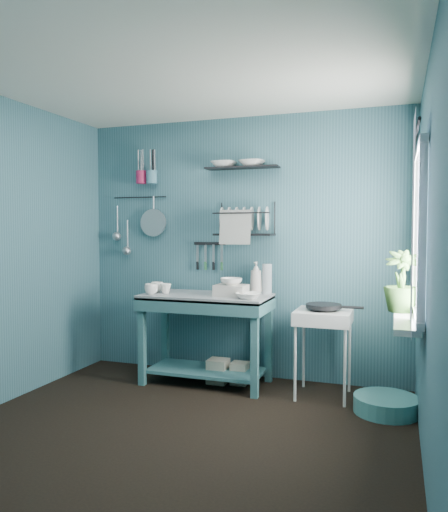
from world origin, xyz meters
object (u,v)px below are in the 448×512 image
(dish_rack, at_px, (244,219))
(storage_tin_small, at_px, (240,373))
(mug_right, at_px, (157,287))
(potted_plant, at_px, (402,281))
(wash_tub, at_px, (231,290))
(soap_bottle, at_px, (256,278))
(utensil_cup_magenta, at_px, (142,177))
(water_bottle, at_px, (267,279))
(work_counter, at_px, (206,339))
(frying_pan, at_px, (324,306))
(colander, at_px, (153,223))
(mug_left, at_px, (151,289))
(storage_tin_large, at_px, (218,371))
(utensil_cup_teal, at_px, (152,177))
(mug_mid, at_px, (166,289))
(hotplate_stand, at_px, (323,353))
(floor_basin, at_px, (386,405))

(dish_rack, bearing_deg, storage_tin_small, -81.98)
(mug_right, xyz_separation_m, potted_plant, (2.19, -0.45, 0.18))
(wash_tub, xyz_separation_m, soap_bottle, (0.17, 0.22, 0.10))
(soap_bottle, distance_m, utensil_cup_magenta, 1.58)
(dish_rack, bearing_deg, soap_bottle, -12.99)
(water_bottle, bearing_deg, wash_tub, -138.37)
(wash_tub, bearing_deg, work_counter, 175.43)
(frying_pan, relative_size, colander, 1.07)
(mug_left, bearing_deg, storage_tin_large, 19.90)
(utensil_cup_teal, bearing_deg, mug_left, -64.02)
(work_counter, relative_size, mug_mid, 11.68)
(hotplate_stand, distance_m, floor_basin, 0.65)
(hotplate_stand, height_order, storage_tin_large, hotplate_stand)
(dish_rack, height_order, storage_tin_small, dish_rack)
(work_counter, relative_size, frying_pan, 3.89)
(wash_tub, bearing_deg, utensil_cup_magenta, 163.66)
(mug_mid, relative_size, storage_tin_small, 0.50)
(soap_bottle, height_order, colander, colander)
(dish_rack, height_order, utensil_cup_teal, utensil_cup_teal)
(work_counter, height_order, floor_basin, work_counter)
(mug_mid, xyz_separation_m, colander, (-0.32, 0.38, 0.62))
(mug_mid, height_order, utensil_cup_teal, utensil_cup_teal)
(storage_tin_large, bearing_deg, soap_bottle, 25.11)
(work_counter, xyz_separation_m, utensil_cup_teal, (-0.70, 0.29, 1.54))
(work_counter, relative_size, utensil_cup_teal, 8.99)
(mug_right, distance_m, colander, 0.73)
(wash_tub, bearing_deg, floor_basin, -9.60)
(utensil_cup_magenta, bearing_deg, utensil_cup_teal, 0.00)
(work_counter, xyz_separation_m, frying_pan, (1.07, -0.01, 0.36))
(mug_left, xyz_separation_m, floor_basin, (2.07, -0.09, -0.81))
(mug_right, height_order, hotplate_stand, mug_right)
(mug_mid, relative_size, utensil_cup_magenta, 0.77)
(mug_left, relative_size, dish_rack, 0.22)
(storage_tin_small, bearing_deg, hotplate_stand, -6.92)
(frying_pan, xyz_separation_m, utensil_cup_magenta, (-1.89, 0.31, 1.18))
(mug_right, bearing_deg, storage_tin_large, 4.76)
(utensil_cup_magenta, bearing_deg, floor_basin, -12.63)
(mug_left, relative_size, mug_right, 1.00)
(utensil_cup_teal, relative_size, storage_tin_small, 0.65)
(floor_basin, bearing_deg, dish_rack, 159.36)
(mug_mid, bearing_deg, wash_tub, 3.63)
(mug_left, distance_m, colander, 0.82)
(hotplate_stand, bearing_deg, mug_left, -163.33)
(work_counter, distance_m, mug_left, 0.69)
(water_bottle, relative_size, colander, 1.00)
(wash_tub, bearing_deg, storage_tin_large, 154.98)
(mug_left, distance_m, wash_tub, 0.74)
(hotplate_stand, height_order, utensil_cup_teal, utensil_cup_teal)
(water_bottle, xyz_separation_m, colander, (-1.22, 0.10, 0.53))
(work_counter, bearing_deg, soap_bottle, 23.85)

